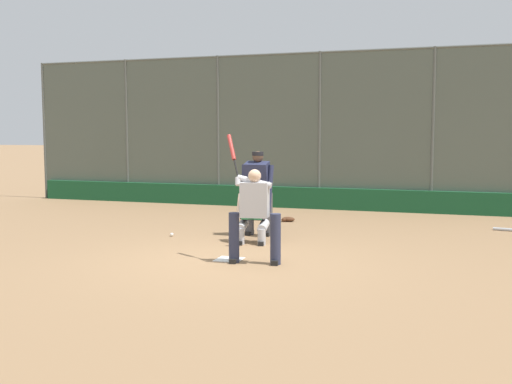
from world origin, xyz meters
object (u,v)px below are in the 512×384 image
spare_bat_by_padding (509,230)px  umpire_home (258,190)px  batter_at_plate (254,212)px  catcher_behind_plate (253,211)px  spare_bat_near_backstop (252,208)px  fielding_glove_on_dirt (288,219)px  baseball_loose (172,235)px

spare_bat_by_padding → umpire_home: bearing=34.7°
spare_bat_by_padding → batter_at_plate: bearing=59.1°
catcher_behind_plate → spare_bat_near_backstop: catcher_behind_plate is taller
umpire_home → fielding_glove_on_dirt: bearing=-90.7°
umpire_home → spare_bat_near_backstop: (1.49, -4.10, -0.91)m
catcher_behind_plate → baseball_loose: bearing=-14.8°
umpire_home → baseball_loose: 1.99m
catcher_behind_plate → spare_bat_by_padding: catcher_behind_plate is taller
spare_bat_near_backstop → fielding_glove_on_dirt: 2.54m
spare_bat_by_padding → baseball_loose: size_ratio=12.06×
catcher_behind_plate → spare_bat_near_backstop: size_ratio=1.62×
batter_at_plate → catcher_behind_plate: size_ratio=1.75×
spare_bat_by_padding → fielding_glove_on_dirt: fielding_glove_on_dirt is taller
batter_at_plate → spare_bat_by_padding: batter_at_plate is taller
catcher_behind_plate → spare_bat_by_padding: (-4.83, -3.04, -0.59)m
umpire_home → spare_bat_near_backstop: bearing=-68.5°
batter_at_plate → baseball_loose: bearing=-45.1°
umpire_home → fielding_glove_on_dirt: umpire_home is taller
fielding_glove_on_dirt → batter_at_plate: bearing=98.2°
umpire_home → batter_at_plate: bearing=107.9°
spare_bat_near_backstop → spare_bat_by_padding: (-6.48, 1.90, 0.00)m
batter_at_plate → spare_bat_near_backstop: (2.23, -6.63, -0.80)m
catcher_behind_plate → spare_bat_by_padding: bearing=-156.1°
umpire_home → spare_bat_by_padding: bearing=-154.7°
umpire_home → spare_bat_near_backstop: 4.45m
fielding_glove_on_dirt → baseball_loose: size_ratio=4.26×
spare_bat_near_backstop → spare_bat_by_padding: bearing=-141.4°
fielding_glove_on_dirt → baseball_loose: bearing=57.6°
catcher_behind_plate → spare_bat_near_backstop: (1.65, -4.94, -0.59)m
spare_bat_by_padding → baseball_loose: bearing=34.1°
spare_bat_by_padding → catcher_behind_plate: bearing=43.1°
spare_bat_near_backstop → fielding_glove_on_dirt: size_ratio=2.34×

